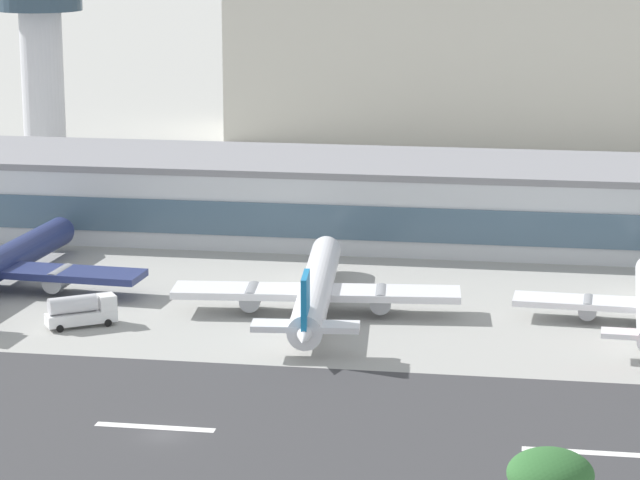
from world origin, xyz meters
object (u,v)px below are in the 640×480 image
control_tower (41,49)px  distant_hotel_block (565,64)px  terminal_building (347,198)px  service_fuel_truck_0 (81,310)px  airliner_blue_tail_gate_1 (316,292)px

control_tower → distant_hotel_block: 114.50m
terminal_building → service_fuel_truck_0: size_ratio=23.00×
control_tower → service_fuel_truck_0: control_tower is taller
control_tower → distant_hotel_block: size_ratio=0.25×
control_tower → distant_hotel_block: control_tower is taller
airliner_blue_tail_gate_1 → service_fuel_truck_0: 28.89m
distant_hotel_block → airliner_blue_tail_gate_1: bearing=-101.6°
control_tower → service_fuel_truck_0: bearing=-68.0°
terminal_building → airliner_blue_tail_gate_1: bearing=-86.9°
distant_hotel_block → service_fuel_truck_0: (-57.89, -157.86, -14.34)m
terminal_building → service_fuel_truck_0: terminal_building is taller
terminal_building → airliner_blue_tail_gate_1: size_ratio=4.27×
terminal_building → distant_hotel_block: bearing=72.4°
terminal_building → service_fuel_truck_0: 59.40m
airliner_blue_tail_gate_1 → service_fuel_truck_0: (-27.29, -9.42, -1.03)m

